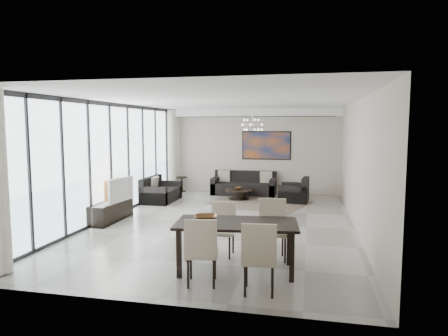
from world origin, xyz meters
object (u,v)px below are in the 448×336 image
(tv_console, at_px, (111,211))
(sofa_main, at_px, (244,187))
(coffee_table, at_px, (239,194))
(dining_table, at_px, (237,227))
(television, at_px, (117,190))

(tv_console, bearing_deg, sofa_main, 60.18)
(coffee_table, distance_m, tv_console, 4.34)
(coffee_table, height_order, dining_table, dining_table)
(coffee_table, relative_size, sofa_main, 0.41)
(sofa_main, relative_size, dining_table, 1.07)
(sofa_main, bearing_deg, dining_table, -81.69)
(sofa_main, height_order, dining_table, dining_table)
(television, bearing_deg, coffee_table, -28.43)
(coffee_table, xyz_separation_m, sofa_main, (-0.00, 0.96, 0.09))
(dining_table, bearing_deg, coffee_table, 99.57)
(sofa_main, xyz_separation_m, tv_console, (-2.56, -4.47, -0.02))
(coffee_table, bearing_deg, tv_console, -126.18)
(coffee_table, relative_size, tv_console, 0.57)
(sofa_main, xyz_separation_m, television, (-2.40, -4.43, 0.51))
(tv_console, distance_m, dining_table, 4.53)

